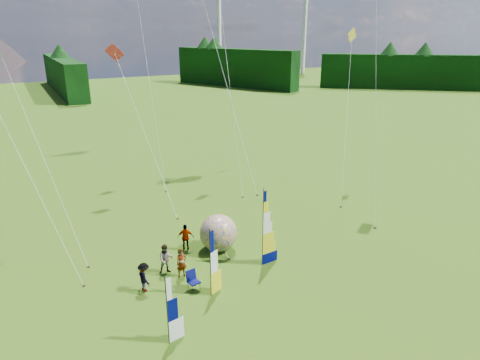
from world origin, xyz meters
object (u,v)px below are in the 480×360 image
bol_inflatable (218,233)px  spectator_b (166,259)px  side_banner_far (167,312)px  kite_whale (227,78)px  spectator_c (144,277)px  feather_banner_main (263,229)px  side_banner_left (210,264)px  spectator_d (186,237)px  camp_chair (194,281)px  spectator_a (182,263)px

bol_inflatable → spectator_b: bol_inflatable is taller
side_banner_far → kite_whale: (12.94, 19.76, 7.41)m
kite_whale → bol_inflatable: bearing=-116.4°
spectator_b → spectator_c: size_ratio=1.07×
feather_banner_main → bol_inflatable: bearing=111.5°
bol_inflatable → spectator_c: (-5.44, -2.21, -0.35)m
side_banner_left → kite_whale: 21.16m
side_banner_far → spectator_b: size_ratio=1.86×
spectator_d → side_banner_far: bearing=88.6°
feather_banner_main → camp_chair: 4.92m
spectator_b → spectator_d: size_ratio=1.02×
feather_banner_main → kite_whale: bearing=65.0°
spectator_a → kite_whale: (10.44, 14.86, 8.21)m
spectator_a → side_banner_far: bearing=-122.0°
feather_banner_main → kite_whale: (5.80, 15.99, 6.71)m
spectator_c → spectator_a: bearing=-88.0°
side_banner_far → spectator_a: (2.50, 4.90, -0.81)m
feather_banner_main → spectator_a: 5.00m
bol_inflatable → side_banner_far: bearing=-130.2°
side_banner_far → camp_chair: (2.58, 3.33, -1.11)m
side_banner_far → kite_whale: bearing=47.1°
spectator_d → kite_whale: kite_whale is taller
feather_banner_main → spectator_a: (-4.64, 1.12, -1.50)m
bol_inflatable → camp_chair: (-3.09, -3.38, -0.63)m
bol_inflatable → spectator_b: bearing=-164.8°
kite_whale → spectator_d: bearing=-124.3°
spectator_a → spectator_b: 1.01m
side_banner_left → spectator_a: bearing=83.0°
camp_chair → kite_whale: kite_whale is taller
feather_banner_main → spectator_c: (-6.91, 0.73, -1.52)m
spectator_b → camp_chair: spectator_b is taller
bol_inflatable → kite_whale: bearing=60.9°
side_banner_left → spectator_c: bearing=122.4°
feather_banner_main → spectator_b: bearing=155.2°
bol_inflatable → spectator_b: 3.97m
spectator_c → spectator_d: size_ratio=0.96×
feather_banner_main → spectator_b: (-5.29, 1.90, -1.46)m
side_banner_left → camp_chair: bearing=100.8°
side_banner_left → spectator_c: side_banner_left is taller
side_banner_left → kite_whale: kite_whale is taller
feather_banner_main → kite_whale: 18.28m
side_banner_left → bol_inflatable: (2.50, 4.29, -0.70)m
spectator_a → kite_whale: 19.93m
spectator_b → camp_chair: size_ratio=1.61×
spectator_a → bol_inflatable: bearing=24.8°
spectator_b → spectator_a: bearing=-38.0°
side_banner_left → spectator_c: size_ratio=2.26×
kite_whale → spectator_c: bearing=-127.1°
spectator_c → kite_whale: 21.50m
side_banner_far → spectator_a: bearing=53.4°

